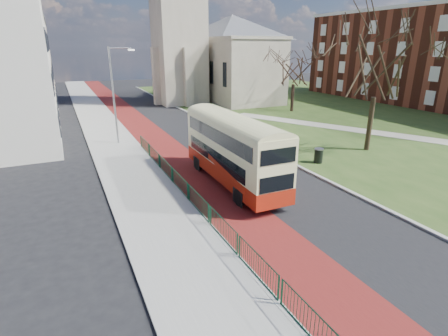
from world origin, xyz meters
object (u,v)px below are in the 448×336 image
streetlamp (115,91)px  bus (233,147)px  winter_tree_near (380,52)px  winter_tree_far (295,62)px  litter_bin (319,155)px

streetlamp → bus: size_ratio=0.80×
winter_tree_near → winter_tree_far: (5.06, 17.70, -1.51)m
streetlamp → litter_bin: bearing=-43.4°
bus → litter_bin: (7.54, 0.98, -1.79)m
winter_tree_far → winter_tree_near: bearing=-105.9°
winter_tree_near → litter_bin: 9.32m
bus → winter_tree_far: winter_tree_far is taller
winter_tree_near → litter_bin: size_ratio=10.24×
bus → winter_tree_near: winter_tree_near is taller
bus → winter_tree_near: bearing=8.9°
bus → streetlamp: bearing=111.2°
winter_tree_near → litter_bin: bearing=-170.1°
winter_tree_near → winter_tree_far: bearing=74.1°
winter_tree_near → winter_tree_far: size_ratio=1.24×
streetlamp → litter_bin: 17.47m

